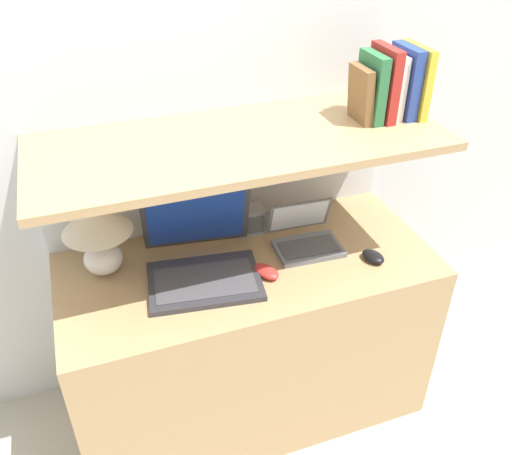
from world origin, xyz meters
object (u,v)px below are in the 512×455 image
(table_lamp, at_px, (97,227))
(second_mouse, at_px, (373,257))
(computer_mouse, at_px, (266,271))
(router_box, at_px, (250,219))
(laptop_large, at_px, (202,259))
(book_white, at_px, (393,86))
(book_brown, at_px, (361,95))
(book_yellow, at_px, (414,80))
(book_blue, at_px, (404,82))
(laptop_small, at_px, (305,238))
(book_green, at_px, (372,87))
(book_red, at_px, (384,83))

(table_lamp, height_order, second_mouse, table_lamp)
(computer_mouse, xyz_separation_m, router_box, (0.04, 0.28, 0.04))
(table_lamp, distance_m, laptop_large, 0.36)
(book_white, relative_size, book_brown, 1.15)
(book_yellow, relative_size, book_white, 1.09)
(book_blue, bearing_deg, second_mouse, -128.25)
(laptop_small, xyz_separation_m, book_green, (0.23, 0.04, 0.53))
(second_mouse, distance_m, book_red, 0.60)
(book_white, relative_size, book_red, 0.89)
(book_red, relative_size, book_green, 1.08)
(book_yellow, xyz_separation_m, book_brown, (-0.20, 0.00, -0.03))
(book_white, distance_m, book_green, 0.08)
(second_mouse, relative_size, book_white, 0.48)
(second_mouse, distance_m, router_box, 0.48)
(book_white, height_order, book_green, book_green)
(router_box, distance_m, book_yellow, 0.77)
(laptop_large, bearing_deg, router_box, 38.34)
(laptop_large, relative_size, book_red, 1.73)
(computer_mouse, bearing_deg, book_white, 16.60)
(table_lamp, distance_m, computer_mouse, 0.58)
(book_white, distance_m, book_red, 0.04)
(computer_mouse, height_order, book_yellow, book_yellow)
(computer_mouse, relative_size, book_green, 0.54)
(book_blue, relative_size, book_brown, 1.26)
(book_white, bearing_deg, table_lamp, 176.71)
(laptop_small, bearing_deg, book_brown, 10.78)
(computer_mouse, height_order, router_box, router_box)
(computer_mouse, xyz_separation_m, second_mouse, (0.39, -0.05, 0.00))
(second_mouse, distance_m, book_white, 0.59)
(table_lamp, height_order, book_red, book_red)
(second_mouse, distance_m, book_blue, 0.61)
(table_lamp, relative_size, book_yellow, 1.19)
(laptop_large, height_order, laptop_small, laptop_large)
(laptop_large, bearing_deg, table_lamp, 158.90)
(laptop_large, bearing_deg, laptop_small, 3.89)
(laptop_small, xyz_separation_m, book_red, (0.27, 0.04, 0.54))
(second_mouse, relative_size, book_green, 0.46)
(router_box, height_order, book_brown, book_brown)
(book_yellow, height_order, book_brown, book_yellow)
(laptop_small, relative_size, book_blue, 1.06)
(laptop_large, relative_size, second_mouse, 4.03)
(table_lamp, xyz_separation_m, book_green, (0.94, -0.06, 0.38))
(book_red, bearing_deg, second_mouse, -111.19)
(book_blue, relative_size, book_red, 0.97)
(laptop_small, distance_m, second_mouse, 0.25)
(table_lamp, height_order, book_yellow, book_yellow)
(computer_mouse, xyz_separation_m, book_green, (0.42, 0.15, 0.55))
(laptop_large, xyz_separation_m, book_blue, (0.75, 0.06, 0.51))
(book_yellow, bearing_deg, second_mouse, -134.58)
(book_brown, bearing_deg, table_lamp, 176.27)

